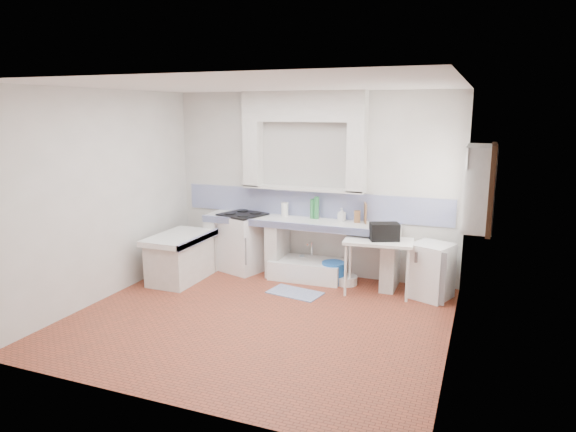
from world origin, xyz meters
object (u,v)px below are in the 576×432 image
(stove, at_px, (243,243))
(side_table, at_px, (378,267))
(fridge, at_px, (431,271))
(sink, at_px, (307,270))

(stove, xyz_separation_m, side_table, (2.22, -0.29, -0.06))
(stove, relative_size, fridge, 1.18)
(side_table, distance_m, fridge, 0.72)
(stove, height_order, side_table, stove)
(sink, distance_m, fridge, 1.86)
(side_table, bearing_deg, stove, 166.89)
(stove, distance_m, sink, 1.13)
(sink, bearing_deg, fridge, -6.65)
(side_table, relative_size, fridge, 1.22)
(stove, height_order, fridge, stove)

